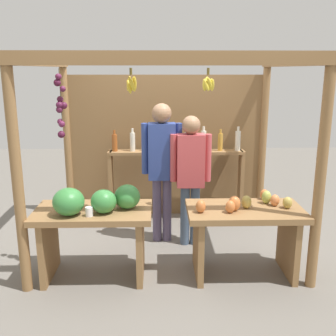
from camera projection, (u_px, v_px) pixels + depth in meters
name	position (u px, v px, depth m)	size (l,w,h in m)	color
ground_plane	(168.00, 243.00, 4.86)	(12.00, 12.00, 0.00)	slate
market_stall	(166.00, 131.00, 4.97)	(2.89, 2.15, 2.23)	olive
fruit_counter_left	(95.00, 219.00, 3.92)	(1.16, 0.66, 0.99)	olive
fruit_counter_right	(245.00, 225.00, 4.01)	(1.16, 0.66, 0.87)	olive
bottle_shelf_unit	(177.00, 165.00, 5.41)	(1.85, 0.22, 1.33)	olive
vendor_man	(162.00, 160.00, 4.70)	(0.48, 0.23, 1.70)	#564B6B
vendor_woman	(191.00, 170.00, 4.62)	(0.48, 0.21, 1.57)	#485B76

